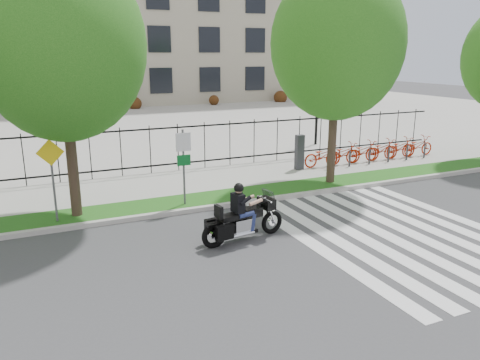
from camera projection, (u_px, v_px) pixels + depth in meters
name	position (u px, v px, depth m)	size (l,w,h in m)	color
ground	(243.00, 262.00, 11.59)	(120.00, 120.00, 0.00)	#3E3E41
curb	(190.00, 210.00, 15.18)	(60.00, 0.20, 0.15)	#ABA7A1
grass_verge	(182.00, 203.00, 15.92)	(60.00, 1.50, 0.15)	#1F5615
sidewalk	(163.00, 185.00, 18.12)	(60.00, 3.50, 0.15)	#AFACA3
plaza	(97.00, 125.00, 33.55)	(80.00, 34.00, 0.10)	#AFACA3
crosswalk_stripes	(394.00, 232.00, 13.52)	(5.70, 8.00, 0.01)	silver
iron_fence	(150.00, 150.00, 19.38)	(30.00, 0.06, 2.00)	black
office_building	(62.00, 4.00, 48.47)	(60.00, 21.90, 20.15)	#A09981
lamp_post_right	(318.00, 88.00, 25.29)	(1.06, 0.70, 4.25)	black
street_tree_1	(61.00, 45.00, 13.22)	(4.80, 4.80, 7.85)	#35261D
street_tree_2	(337.00, 43.00, 16.96)	(4.86, 4.86, 8.00)	#35261D
bike_share_station	(371.00, 151.00, 21.69)	(7.80, 0.86, 1.50)	#2D2D33
sign_pole_regulatory	(184.00, 157.00, 15.16)	(0.50, 0.09, 2.50)	#59595B
sign_pole_warning	(52.00, 170.00, 13.57)	(0.78, 0.09, 2.49)	#59595B
motorcycle_rider	(243.00, 217.00, 12.77)	(2.59, 0.91, 2.00)	black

